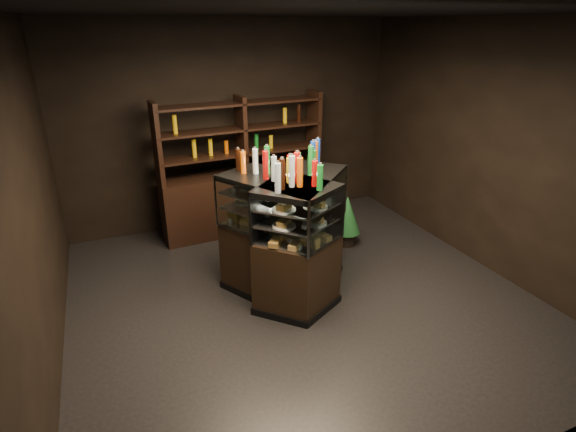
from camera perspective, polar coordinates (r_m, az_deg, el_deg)
The scene contains 7 objects.
ground at distance 5.27m, azimuth 1.63°, elevation -10.16°, with size 5.00×5.00×0.00m, color black.
room_shell at distance 4.51m, azimuth 1.91°, elevation 10.92°, with size 5.02×5.02×3.01m.
display_case at distance 5.10m, azimuth 0.24°, elevation -5.19°, with size 1.55×1.45×1.42m.
food_display at distance 4.85m, azimuth 0.26°, elevation 0.79°, with size 1.12×1.13×0.44m.
bottles_top at distance 4.69m, azimuth 0.25°, elevation 6.46°, with size 0.95×0.99×0.30m.
potted_conifer at distance 6.30m, azimuth 7.51°, elevation 0.28°, with size 0.38×0.38×0.82m.
back_shelving at distance 6.72m, azimuth -5.67°, elevation 3.14°, with size 2.44×0.56×2.00m.
Camera 1 is at (-1.85, -4.00, 2.89)m, focal length 28.00 mm.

